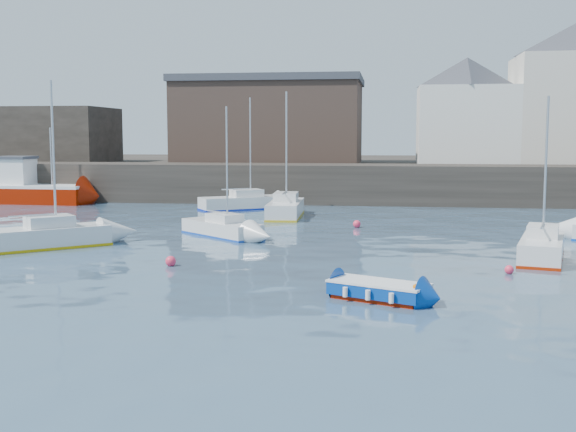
# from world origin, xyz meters

# --- Properties ---
(water) EXTENTS (220.00, 220.00, 0.00)m
(water) POSITION_xyz_m (0.00, 0.00, 0.00)
(water) COLOR #2D4760
(water) RESTS_ON ground
(quay_wall) EXTENTS (90.00, 5.00, 3.00)m
(quay_wall) POSITION_xyz_m (0.00, 35.00, 1.50)
(quay_wall) COLOR #28231E
(quay_wall) RESTS_ON ground
(land_strip) EXTENTS (90.00, 32.00, 2.80)m
(land_strip) POSITION_xyz_m (0.00, 53.00, 1.40)
(land_strip) COLOR #28231E
(land_strip) RESTS_ON ground
(bldg_east_d) EXTENTS (11.14, 11.14, 8.95)m
(bldg_east_d) POSITION_xyz_m (11.00, 41.50, 7.36)
(bldg_east_d) COLOR white
(bldg_east_d) RESTS_ON land_strip
(warehouse) EXTENTS (16.40, 10.40, 7.60)m
(warehouse) POSITION_xyz_m (-6.00, 43.00, 6.62)
(warehouse) COLOR #3D2D26
(warehouse) RESTS_ON land_strip
(bldg_west) EXTENTS (14.00, 8.00, 5.00)m
(bldg_west) POSITION_xyz_m (-28.00, 42.00, 5.30)
(bldg_west) COLOR #353028
(bldg_west) RESTS_ON land_strip
(blue_dinghy) EXTENTS (3.46, 2.58, 0.61)m
(blue_dinghy) POSITION_xyz_m (4.42, 1.59, 0.34)
(blue_dinghy) COLOR #8B1400
(blue_dinghy) RESTS_ON ground
(fishing_boat) EXTENTS (8.94, 3.56, 5.86)m
(fishing_boat) POSITION_xyz_m (-23.24, 31.51, 1.13)
(fishing_boat) COLOR #8B1400
(fishing_boat) RESTS_ON ground
(sailboat_a) EXTENTS (5.76, 5.45, 7.82)m
(sailboat_a) POSITION_xyz_m (-11.32, 10.25, 0.55)
(sailboat_a) COLOR silver
(sailboat_a) RESTS_ON ground
(sailboat_b) EXTENTS (5.03, 4.74, 6.75)m
(sailboat_b) POSITION_xyz_m (-3.97, 15.33, 0.44)
(sailboat_b) COLOR silver
(sailboat_b) RESTS_ON ground
(sailboat_c) EXTENTS (2.91, 5.52, 6.94)m
(sailboat_c) POSITION_xyz_m (11.19, 10.25, 0.53)
(sailboat_c) COLOR silver
(sailboat_c) RESTS_ON ground
(sailboat_f) EXTENTS (2.27, 6.30, 8.09)m
(sailboat_f) POSITION_xyz_m (-1.97, 24.74, 0.57)
(sailboat_f) COLOR silver
(sailboat_f) RESTS_ON ground
(sailboat_h) EXTENTS (6.24, 5.01, 7.93)m
(sailboat_h) POSITION_xyz_m (-5.65, 29.02, 0.52)
(sailboat_h) COLOR silver
(sailboat_h) RESTS_ON ground
(buoy_near) EXTENTS (0.43, 0.43, 0.43)m
(buoy_near) POSITION_xyz_m (-4.04, 6.56, 0.00)
(buoy_near) COLOR #F83152
(buoy_near) RESTS_ON ground
(buoy_mid) EXTENTS (0.35, 0.35, 0.35)m
(buoy_mid) POSITION_xyz_m (9.30, 6.77, 0.00)
(buoy_mid) COLOR #F83152
(buoy_mid) RESTS_ON ground
(buoy_far) EXTENTS (0.44, 0.44, 0.44)m
(buoy_far) POSITION_xyz_m (2.88, 19.95, 0.00)
(buoy_far) COLOR #F83152
(buoy_far) RESTS_ON ground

